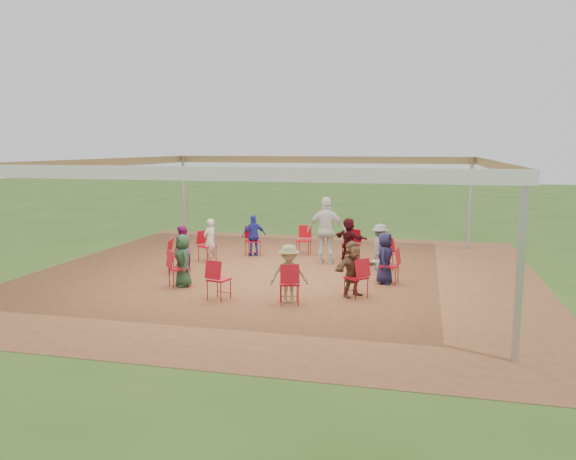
% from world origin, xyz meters
% --- Properties ---
extents(ground, '(80.00, 80.00, 0.00)m').
position_xyz_m(ground, '(0.00, 0.00, 0.00)').
color(ground, '#33561A').
rests_on(ground, ground).
extents(dirt_patch, '(13.00, 13.00, 0.00)m').
position_xyz_m(dirt_patch, '(0.00, 0.00, 0.01)').
color(dirt_patch, brown).
rests_on(dirt_patch, ground).
extents(tent, '(10.33, 10.33, 3.00)m').
position_xyz_m(tent, '(0.00, 0.00, 2.37)').
color(tent, '#B2B2B7').
rests_on(tent, ground).
extents(chair_0, '(0.49, 0.47, 0.90)m').
position_xyz_m(chair_0, '(2.78, -0.37, 0.45)').
color(chair_0, '#B10B1A').
rests_on(chair_0, ground).
extents(chair_1, '(0.58, 0.57, 0.90)m').
position_xyz_m(chair_1, '(2.53, 1.20, 0.45)').
color(chair_1, '#B10B1A').
rests_on(chair_1, ground).
extents(chair_2, '(0.59, 0.60, 0.90)m').
position_xyz_m(chair_2, '(1.49, 2.38, 0.45)').
color(chair_2, '#B10B1A').
rests_on(chair_2, ground).
extents(chair_3, '(0.43, 0.45, 0.90)m').
position_xyz_m(chair_3, '(-0.03, 2.80, 0.45)').
color(chair_3, '#B10B1A').
rests_on(chair_3, ground).
extents(chair_4, '(0.59, 0.60, 0.90)m').
position_xyz_m(chair_4, '(-1.54, 2.34, 0.45)').
color(chair_4, '#B10B1A').
rests_on(chair_4, ground).
extents(chair_5, '(0.57, 0.56, 0.90)m').
position_xyz_m(chair_5, '(-2.56, 1.13, 0.45)').
color(chair_5, '#B10B1A').
rests_on(chair_5, ground).
extents(chair_6, '(0.50, 0.48, 0.90)m').
position_xyz_m(chair_6, '(-2.77, -0.43, 0.45)').
color(chair_6, '#B10B1A').
rests_on(chair_6, ground).
extents(chair_7, '(0.61, 0.61, 0.90)m').
position_xyz_m(chair_7, '(-2.10, -1.86, 0.45)').
color(chair_7, '#B10B1A').
rests_on(chair_7, ground).
extents(chair_8, '(0.52, 0.54, 0.90)m').
position_xyz_m(chair_8, '(-0.76, -2.70, 0.45)').
color(chair_8, '#B10B1A').
rests_on(chair_8, ground).
extents(chair_9, '(0.53, 0.54, 0.90)m').
position_xyz_m(chair_9, '(0.82, -2.68, 0.45)').
color(chair_9, '#B10B1A').
rests_on(chair_9, ground).
extents(chair_10, '(0.61, 0.60, 0.90)m').
position_xyz_m(chair_10, '(2.14, -1.81, 0.45)').
color(chair_10, '#B10B1A').
rests_on(chair_10, ground).
extents(person_seated_0, '(0.42, 0.66, 1.26)m').
position_xyz_m(person_seated_0, '(2.66, -0.35, 0.64)').
color(person_seated_0, '#1A193B').
rests_on(person_seated_0, ground).
extents(person_seated_1, '(0.71, 0.91, 1.26)m').
position_xyz_m(person_seated_1, '(2.43, 1.14, 0.64)').
color(person_seated_1, slate).
rests_on(person_seated_1, ground).
extents(person_seated_2, '(1.22, 0.99, 1.26)m').
position_xyz_m(person_seated_2, '(1.42, 2.27, 0.64)').
color(person_seated_2, '#3F0B12').
rests_on(person_seated_2, ground).
extents(person_seated_3, '(0.82, 0.72, 1.26)m').
position_xyz_m(person_seated_3, '(-1.48, 2.24, 0.64)').
color(person_seated_3, '#252A9C').
rests_on(person_seated_3, ground).
extents(person_seated_4, '(0.46, 0.54, 1.26)m').
position_xyz_m(person_seated_4, '(-2.45, 1.08, 0.64)').
color(person_seated_4, beige).
rests_on(person_seated_4, ground).
extents(person_seated_5, '(0.44, 0.66, 1.26)m').
position_xyz_m(person_seated_5, '(-2.65, -0.41, 0.64)').
color(person_seated_5, '#911970').
rests_on(person_seated_5, ground).
extents(person_seated_6, '(0.67, 0.69, 1.26)m').
position_xyz_m(person_seated_6, '(-2.01, -1.78, 0.64)').
color(person_seated_6, '#24492F').
rests_on(person_seated_6, ground).
extents(person_seated_7, '(0.90, 0.62, 1.26)m').
position_xyz_m(person_seated_7, '(0.79, -2.56, 0.64)').
color(person_seated_7, '#938B58').
rests_on(person_seated_7, ground).
extents(person_seated_8, '(1.09, 1.17, 1.26)m').
position_xyz_m(person_seated_8, '(2.05, -1.73, 0.64)').
color(person_seated_8, brown).
rests_on(person_seated_8, ground).
extents(standing_person, '(1.14, 0.60, 1.91)m').
position_xyz_m(standing_person, '(0.87, 1.65, 0.96)').
color(standing_person, silver).
rests_on(standing_person, ground).
extents(cable_coil, '(0.35, 0.35, 0.03)m').
position_xyz_m(cable_coil, '(-0.13, 1.17, 0.02)').
color(cable_coil, black).
rests_on(cable_coil, ground).
extents(laptop, '(0.28, 0.34, 0.21)m').
position_xyz_m(laptop, '(2.50, -0.33, 0.60)').
color(laptop, '#B7B7BC').
rests_on(laptop, ground).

